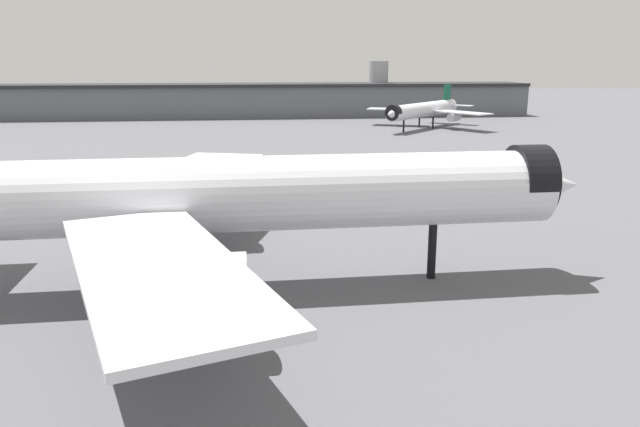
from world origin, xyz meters
The scene contains 6 objects.
ground centered at (0.00, 0.00, 0.00)m, with size 900.00×900.00×0.00m, color #56565B.
airliner_near_gate centered at (-1.33, 3.43, 8.95)m, with size 69.21×62.61×20.31m.
airliner_far_taxiway centered at (42.05, 145.83, 5.93)m, with size 37.59×42.27×13.47m.
terminal_building centered at (-35.29, 187.84, 6.53)m, with size 255.85×51.01×21.29m.
baggage_tug_wing centered at (-28.55, 34.22, 0.97)m, with size 3.48×3.33×1.85m.
baggage_cart_trailing centered at (-17.70, 39.63, 0.98)m, with size 2.81×2.88×1.82m.
Camera 1 is at (6.61, -51.01, 20.95)m, focal length 33.93 mm.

